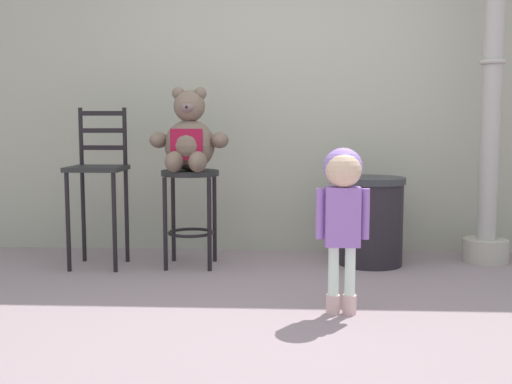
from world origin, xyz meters
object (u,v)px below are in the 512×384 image
at_px(teddy_bear, 189,140).
at_px(bar_chair_empty, 98,177).
at_px(child_walking, 343,194).
at_px(trash_bin, 371,221).
at_px(lamppost, 490,128).
at_px(bar_stool_with_teddy, 190,196).

height_order(teddy_bear, bar_chair_empty, teddy_bear).
distance_m(teddy_bear, child_walking, 1.55).
height_order(teddy_bear, child_walking, teddy_bear).
relative_size(trash_bin, lamppost, 0.25).
bearing_deg(bar_stool_with_teddy, bar_chair_empty, -177.90).
relative_size(child_walking, trash_bin, 1.40).
distance_m(trash_bin, bar_chair_empty, 2.10).
relative_size(teddy_bear, lamppost, 0.23).
bearing_deg(teddy_bear, bar_stool_with_teddy, 90.00).
height_order(child_walking, trash_bin, child_walking).
height_order(teddy_bear, trash_bin, teddy_bear).
bearing_deg(lamppost, child_walking, -131.62).
bearing_deg(trash_bin, lamppost, 8.40).
xyz_separation_m(bar_stool_with_teddy, lamppost, (2.28, 0.25, 0.51)).
xyz_separation_m(child_walking, bar_chair_empty, (-1.73, 1.12, -0.00)).
bearing_deg(lamppost, trash_bin, -171.60).
bearing_deg(child_walking, lamppost, 43.59).
relative_size(bar_stool_with_teddy, trash_bin, 1.08).
height_order(bar_stool_with_teddy, trash_bin, bar_stool_with_teddy).
relative_size(bar_stool_with_teddy, child_walking, 0.77).
relative_size(child_walking, lamppost, 0.35).
bearing_deg(lamppost, bar_stool_with_teddy, -173.65).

